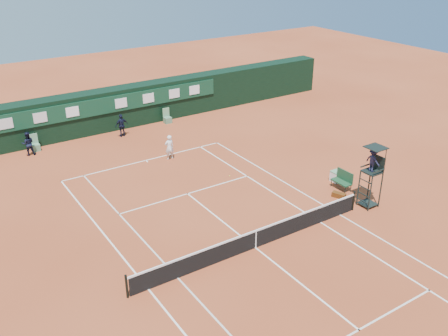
% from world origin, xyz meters
% --- Properties ---
extents(ground, '(90.00, 90.00, 0.00)m').
position_xyz_m(ground, '(0.00, 0.00, 0.00)').
color(ground, '#B04C29').
rests_on(ground, ground).
extents(court_lines, '(11.05, 23.85, 0.01)m').
position_xyz_m(court_lines, '(0.00, 0.00, 0.01)').
color(court_lines, white).
rests_on(court_lines, ground).
extents(tennis_net, '(12.90, 0.10, 1.10)m').
position_xyz_m(tennis_net, '(0.00, 0.00, 0.51)').
color(tennis_net, black).
rests_on(tennis_net, ground).
extents(back_wall, '(40.00, 1.65, 3.00)m').
position_xyz_m(back_wall, '(0.00, 18.74, 1.51)').
color(back_wall, black).
rests_on(back_wall, ground).
extents(linesman_chair_left, '(0.55, 0.50, 1.15)m').
position_xyz_m(linesman_chair_left, '(-5.50, 17.48, 0.32)').
color(linesman_chair_left, '#5A8961').
rests_on(linesman_chair_left, ground).
extents(linesman_chair_right, '(0.55, 0.50, 1.15)m').
position_xyz_m(linesman_chair_right, '(4.50, 17.48, 0.32)').
color(linesman_chair_right, '#537F5C').
rests_on(linesman_chair_right, ground).
extents(umpire_chair, '(0.96, 0.95, 3.42)m').
position_xyz_m(umpire_chair, '(7.40, -0.12, 2.46)').
color(umpire_chair, black).
rests_on(umpire_chair, ground).
extents(player_bench, '(0.56, 1.20, 1.10)m').
position_xyz_m(player_bench, '(7.75, 2.08, 0.60)').
color(player_bench, '#1A4126').
rests_on(player_bench, ground).
extents(tennis_bag, '(0.58, 0.81, 0.28)m').
position_xyz_m(tennis_bag, '(6.82, 1.42, 0.14)').
color(tennis_bag, black).
rests_on(tennis_bag, ground).
extents(cooler, '(0.57, 0.57, 0.65)m').
position_xyz_m(cooler, '(8.13, 2.97, 0.33)').
color(cooler, white).
rests_on(cooler, ground).
extents(tennis_ball, '(0.07, 0.07, 0.07)m').
position_xyz_m(tennis_ball, '(3.24, 6.96, 0.04)').
color(tennis_ball, yellow).
rests_on(tennis_ball, ground).
extents(player, '(0.63, 0.44, 1.65)m').
position_xyz_m(player, '(1.42, 11.22, 0.83)').
color(player, white).
rests_on(player, ground).
extents(ball_kid_left, '(0.91, 0.78, 1.61)m').
position_xyz_m(ball_kid_left, '(-6.02, 16.93, 0.81)').
color(ball_kid_left, black).
rests_on(ball_kid_left, ground).
extents(ball_kid_right, '(1.01, 0.48, 1.67)m').
position_xyz_m(ball_kid_right, '(0.45, 16.72, 0.83)').
color(ball_kid_right, black).
rests_on(ball_kid_right, ground).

